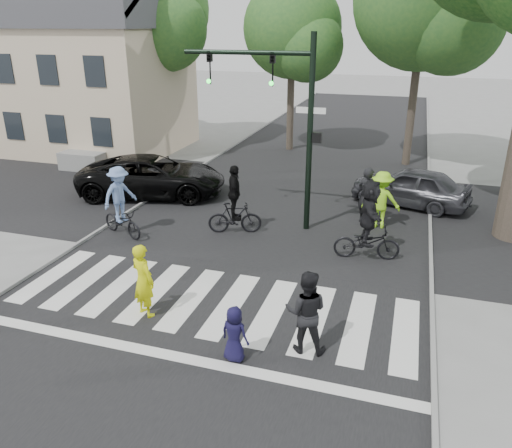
{
  "coord_description": "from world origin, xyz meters",
  "views": [
    {
      "loc": [
        4.16,
        -8.59,
        6.19
      ],
      "look_at": [
        0.5,
        3.0,
        1.3
      ],
      "focal_mm": 35.0,
      "sensor_mm": 36.0,
      "label": 1
    }
  ],
  "objects": [
    {
      "name": "ground",
      "position": [
        0.0,
        0.0,
        0.0
      ],
      "size": [
        120.0,
        120.0,
        0.0
      ],
      "primitive_type": "plane",
      "color": "gray",
      "rests_on": "ground"
    },
    {
      "name": "road_stem",
      "position": [
        0.0,
        5.0,
        0.01
      ],
      "size": [
        10.0,
        70.0,
        0.01
      ],
      "primitive_type": "cube",
      "color": "black",
      "rests_on": "ground"
    },
    {
      "name": "road_cross",
      "position": [
        0.0,
        8.0,
        0.01
      ],
      "size": [
        70.0,
        10.0,
        0.01
      ],
      "primitive_type": "cube",
      "color": "black",
      "rests_on": "ground"
    },
    {
      "name": "curb_left",
      "position": [
        -5.05,
        5.0,
        0.05
      ],
      "size": [
        0.1,
        70.0,
        0.1
      ],
      "primitive_type": "cube",
      "color": "gray",
      "rests_on": "ground"
    },
    {
      "name": "curb_right",
      "position": [
        5.05,
        5.0,
        0.05
      ],
      "size": [
        0.1,
        70.0,
        0.1
      ],
      "primitive_type": "cube",
      "color": "gray",
      "rests_on": "ground"
    },
    {
      "name": "crosswalk",
      "position": [
        0.0,
        0.66,
        0.01
      ],
      "size": [
        10.0,
        3.85,
        0.01
      ],
      "color": "silver",
      "rests_on": "ground"
    },
    {
      "name": "traffic_signal",
      "position": [
        0.35,
        6.2,
        3.9
      ],
      "size": [
        4.45,
        0.29,
        6.0
      ],
      "color": "black",
      "rests_on": "ground"
    },
    {
      "name": "bg_tree_0",
      "position": [
        -13.74,
        16.0,
        6.14
      ],
      "size": [
        5.46,
        5.2,
        8.97
      ],
      "color": "brown",
      "rests_on": "ground"
    },
    {
      "name": "bg_tree_1",
      "position": [
        -8.7,
        15.48,
        6.65
      ],
      "size": [
        6.09,
        5.8,
        9.8
      ],
      "color": "brown",
      "rests_on": "ground"
    },
    {
      "name": "bg_tree_2",
      "position": [
        -1.76,
        16.62,
        5.78
      ],
      "size": [
        5.04,
        4.8,
        8.4
      ],
      "color": "brown",
      "rests_on": "ground"
    },
    {
      "name": "bg_tree_3",
      "position": [
        4.31,
        15.27,
        6.94
      ],
      "size": [
        6.3,
        6.0,
        10.2
      ],
      "color": "brown",
      "rests_on": "ground"
    },
    {
      "name": "house",
      "position": [
        -11.49,
        13.98,
        3.8
      ],
      "size": [
        8.4,
        8.1,
        8.82
      ],
      "color": "beige",
      "rests_on": "ground"
    },
    {
      "name": "pedestrian_woman",
      "position": [
        -1.21,
        0.04,
        0.87
      ],
      "size": [
        0.75,
        0.64,
        1.74
      ],
      "primitive_type": "imported",
      "rotation": [
        0.0,
        0.0,
        2.73
      ],
      "color": "#DCE40C",
      "rests_on": "ground"
    },
    {
      "name": "pedestrian_child",
      "position": [
        1.29,
        -0.91,
        0.59
      ],
      "size": [
        0.63,
        0.47,
        1.17
      ],
      "primitive_type": "imported",
      "rotation": [
        0.0,
        0.0,
        2.96
      ],
      "color": "#141134",
      "rests_on": "ground"
    },
    {
      "name": "pedestrian_adult",
      "position": [
        2.55,
        -0.17,
        0.89
      ],
      "size": [
        0.93,
        0.76,
        1.77
      ],
      "primitive_type": "imported",
      "rotation": [
        0.0,
        0.0,
        3.25
      ],
      "color": "black",
      "rests_on": "ground"
    },
    {
      "name": "cyclist_left",
      "position": [
        -4.17,
        3.94,
        0.96
      ],
      "size": [
        1.85,
        1.3,
        2.22
      ],
      "color": "black",
      "rests_on": "ground"
    },
    {
      "name": "cyclist_mid",
      "position": [
        -0.89,
        5.19,
        0.9
      ],
      "size": [
        1.75,
        1.11,
        2.2
      ],
      "color": "black",
      "rests_on": "ground"
    },
    {
      "name": "cyclist_right",
      "position": [
        3.27,
        4.55,
        1.03
      ],
      "size": [
        1.91,
        1.77,
        2.32
      ],
      "color": "black",
      "rests_on": "ground"
    },
    {
      "name": "car_suv",
      "position": [
        -5.17,
        7.76,
        0.77
      ],
      "size": [
        5.99,
        3.91,
        1.53
      ],
      "primitive_type": "imported",
      "rotation": [
        0.0,
        0.0,
        1.84
      ],
      "color": "black",
      "rests_on": "ground"
    },
    {
      "name": "car_grey",
      "position": [
        4.3,
        9.56,
        0.71
      ],
      "size": [
        4.46,
        2.69,
        1.42
      ],
      "primitive_type": "imported",
      "rotation": [
        0.0,
        0.0,
        -1.83
      ],
      "color": "#36363C",
      "rests_on": "ground"
    },
    {
      "name": "bystander_hivis",
      "position": [
        3.44,
        7.06,
        0.94
      ],
      "size": [
        1.22,
        0.71,
        1.87
      ],
      "primitive_type": "imported",
      "rotation": [
        0.0,
        0.0,
        3.13
      ],
      "color": "#98EA20",
      "rests_on": "ground"
    },
    {
      "name": "bystander_dark",
      "position": [
        2.96,
        7.29,
        0.96
      ],
      "size": [
        0.83,
        0.73,
        1.91
      ],
      "primitive_type": "imported",
      "rotation": [
        0.0,
        0.0,
        2.65
      ],
      "color": "black",
      "rests_on": "ground"
    }
  ]
}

